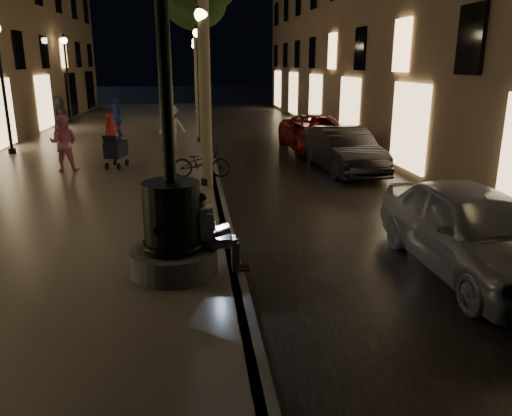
{
  "coord_description": "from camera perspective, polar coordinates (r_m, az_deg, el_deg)",
  "views": [
    {
      "loc": [
        -0.63,
        -5.61,
        3.47
      ],
      "look_at": [
        0.46,
        3.0,
        0.94
      ],
      "focal_mm": 35.0,
      "sensor_mm": 36.0,
      "label": 1
    }
  ],
  "objects": [
    {
      "name": "ground",
      "position": [
        20.91,
        -5.45,
        6.61
      ],
      "size": [
        120.0,
        120.0,
        0.0
      ],
      "primitive_type": "plane",
      "color": "black",
      "rests_on": "ground"
    },
    {
      "name": "cobble_lane",
      "position": [
        21.22,
        2.73,
        6.83
      ],
      "size": [
        6.0,
        45.0,
        0.02
      ],
      "primitive_type": "cube",
      "color": "black",
      "rests_on": "ground"
    },
    {
      "name": "promenade",
      "position": [
        21.16,
        -16.41,
        6.42
      ],
      "size": [
        8.0,
        45.0,
        0.2
      ],
      "primitive_type": "cube",
      "color": "slate",
      "rests_on": "ground"
    },
    {
      "name": "curb_strip",
      "position": [
        20.9,
        -5.46,
        6.89
      ],
      "size": [
        0.25,
        45.0,
        0.2
      ],
      "primitive_type": "cube",
      "color": "#59595B",
      "rests_on": "ground"
    },
    {
      "name": "fountain_lamppost",
      "position": [
        7.95,
        -9.6,
        -0.49
      ],
      "size": [
        1.4,
        1.4,
        5.21
      ],
      "color": "#59595B",
      "rests_on": "promenade"
    },
    {
      "name": "seated_man_laptop",
      "position": [
        8.04,
        -5.13,
        -2.48
      ],
      "size": [
        0.94,
        0.32,
        1.31
      ],
      "color": "tan",
      "rests_on": "promenade"
    },
    {
      "name": "tree_third",
      "position": [
        25.75,
        -6.98,
        22.07
      ],
      "size": [
        3.0,
        3.0,
        7.2
      ],
      "color": "#6B604C",
      "rests_on": "promenade"
    },
    {
      "name": "tree_far",
      "position": [
        31.76,
        -6.95,
        21.48
      ],
      "size": [
        3.0,
        3.0,
        7.5
      ],
      "color": "#6B604C",
      "rests_on": "promenade"
    },
    {
      "name": "lamp_curb_a",
      "position": [
        13.62,
        -6.06,
        15.17
      ],
      "size": [
        0.36,
        0.36,
        4.81
      ],
      "color": "black",
      "rests_on": "promenade"
    },
    {
      "name": "lamp_curb_b",
      "position": [
        21.62,
        -6.61,
        15.51
      ],
      "size": [
        0.36,
        0.36,
        4.81
      ],
      "color": "black",
      "rests_on": "promenade"
    },
    {
      "name": "lamp_curb_c",
      "position": [
        29.62,
        -6.86,
        15.67
      ],
      "size": [
        0.36,
        0.36,
        4.81
      ],
      "color": "black",
      "rests_on": "promenade"
    },
    {
      "name": "lamp_curb_d",
      "position": [
        37.62,
        -7.0,
        15.76
      ],
      "size": [
        0.36,
        0.36,
        4.81
      ],
      "color": "black",
      "rests_on": "promenade"
    },
    {
      "name": "lamp_left_b",
      "position": [
        20.75,
        -27.13,
        13.88
      ],
      "size": [
        0.36,
        0.36,
        4.81
      ],
      "color": "black",
      "rests_on": "promenade"
    },
    {
      "name": "lamp_left_c",
      "position": [
        30.38,
        -20.84,
        14.78
      ],
      "size": [
        0.36,
        0.36,
        4.81
      ],
      "color": "black",
      "rests_on": "promenade"
    },
    {
      "name": "stroller",
      "position": [
        16.73,
        -15.74,
        6.47
      ],
      "size": [
        0.7,
        1.2,
        1.21
      ],
      "rotation": [
        0.0,
        0.0,
        -0.26
      ],
      "color": "black",
      "rests_on": "promenade"
    },
    {
      "name": "car_front",
      "position": [
        9.17,
        23.51,
        -2.31
      ],
      "size": [
        1.84,
        4.5,
        1.53
      ],
      "primitive_type": "imported",
      "rotation": [
        0.0,
        0.0,
        0.01
      ],
      "color": "#A7AAAF",
      "rests_on": "ground"
    },
    {
      "name": "car_second",
      "position": [
        16.69,
        9.97,
        6.54
      ],
      "size": [
        1.81,
        4.5,
        1.46
      ],
      "primitive_type": "imported",
      "rotation": [
        0.0,
        0.0,
        0.06
      ],
      "color": "black",
      "rests_on": "ground"
    },
    {
      "name": "car_third",
      "position": [
        20.65,
        7.0,
        8.47
      ],
      "size": [
        2.46,
        5.22,
        1.44
      ],
      "primitive_type": "imported",
      "rotation": [
        0.0,
        0.0,
        0.01
      ],
      "color": "maroon",
      "rests_on": "ground"
    },
    {
      "name": "pedestrian_red",
      "position": [
        18.48,
        -16.13,
        7.89
      ],
      "size": [
        0.68,
        0.66,
        1.58
      ],
      "primitive_type": "imported",
      "rotation": [
        0.0,
        0.0,
        0.72
      ],
      "color": "red",
      "rests_on": "promenade"
    },
    {
      "name": "pedestrian_pink",
      "position": [
        16.75,
        -21.12,
        6.97
      ],
      "size": [
        0.92,
        0.74,
        1.77
      ],
      "primitive_type": "imported",
      "rotation": [
        0.0,
        0.0,
        3.05
      ],
      "color": "pink",
      "rests_on": "promenade"
    },
    {
      "name": "pedestrian_white",
      "position": [
        20.78,
        -9.58,
        9.25
      ],
      "size": [
        1.19,
        0.87,
        1.65
      ],
      "primitive_type": "imported",
      "rotation": [
        0.0,
        0.0,
        3.41
      ],
      "color": "white",
      "rests_on": "promenade"
    },
    {
      "name": "pedestrian_blue",
      "position": [
        23.08,
        -15.62,
        9.78
      ],
      "size": [
        0.76,
        1.15,
        1.82
      ],
      "primitive_type": "imported",
      "rotation": [
        0.0,
        0.0,
        5.04
      ],
      "color": "#284093",
      "rests_on": "promenade"
    },
    {
      "name": "pedestrian_dark",
      "position": [
        24.6,
        -21.55,
        9.66
      ],
      "size": [
        0.8,
        1.03,
        1.86
      ],
      "primitive_type": "imported",
      "rotation": [
        0.0,
        0.0,
        1.32
      ],
      "color": "#2E2F33",
      "rests_on": "promenade"
    },
    {
      "name": "bicycle",
      "position": [
        14.84,
        -6.24,
        5.18
      ],
      "size": [
        1.74,
        0.71,
        0.9
      ],
      "primitive_type": "imported",
      "rotation": [
        0.0,
        0.0,
        1.5
      ],
      "color": "black",
      "rests_on": "promenade"
    }
  ]
}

